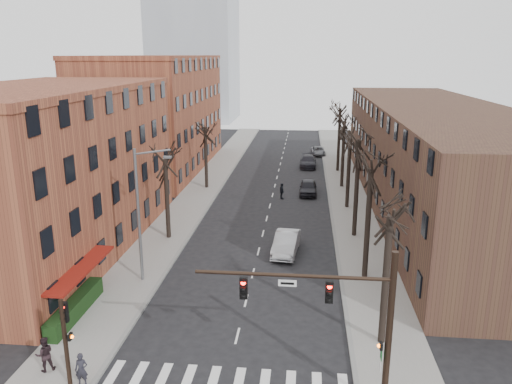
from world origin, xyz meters
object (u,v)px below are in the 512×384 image
(pedestrian_a, at_px, (81,370))
(silver_sedan, at_px, (286,243))
(parked_car_near, at_px, (308,187))
(parked_car_mid, at_px, (308,161))

(pedestrian_a, bearing_deg, silver_sedan, 55.31)
(parked_car_near, distance_m, pedestrian_a, 35.23)
(silver_sedan, distance_m, parked_car_mid, 30.53)
(parked_car_mid, xyz_separation_m, pedestrian_a, (-10.20, -47.37, 0.19))
(parked_car_mid, bearing_deg, silver_sedan, -91.65)
(pedestrian_a, bearing_deg, parked_car_near, 65.27)
(parked_car_near, bearing_deg, parked_car_mid, 90.41)
(silver_sedan, relative_size, pedestrian_a, 3.08)
(silver_sedan, bearing_deg, pedestrian_a, -111.26)
(parked_car_near, height_order, pedestrian_a, pedestrian_a)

